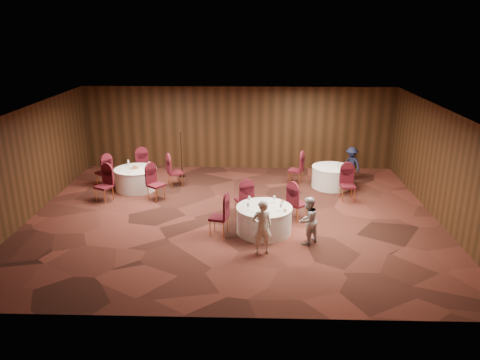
{
  "coord_description": "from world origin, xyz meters",
  "views": [
    {
      "loc": [
        0.59,
        -12.83,
        5.53
      ],
      "look_at": [
        0.2,
        0.2,
        1.1
      ],
      "focal_mm": 35.0,
      "sensor_mm": 36.0,
      "label": 1
    }
  ],
  "objects_px": {
    "table_left": "(136,179)",
    "mic_stand": "(182,164)",
    "table_right": "(332,177)",
    "woman_b": "(308,220)",
    "woman_a": "(262,227)",
    "man_c": "(351,164)",
    "table_main": "(264,219)"
  },
  "relations": [
    {
      "from": "table_left",
      "to": "mic_stand",
      "type": "height_order",
      "value": "mic_stand"
    },
    {
      "from": "table_right",
      "to": "mic_stand",
      "type": "distance_m",
      "value": 5.52
    },
    {
      "from": "table_left",
      "to": "man_c",
      "type": "height_order",
      "value": "man_c"
    },
    {
      "from": "table_main",
      "to": "mic_stand",
      "type": "relative_size",
      "value": 0.92
    },
    {
      "from": "table_main",
      "to": "woman_b",
      "type": "relative_size",
      "value": 1.19
    },
    {
      "from": "table_left",
      "to": "table_right",
      "type": "bearing_deg",
      "value": 3.62
    },
    {
      "from": "table_left",
      "to": "mic_stand",
      "type": "relative_size",
      "value": 0.87
    },
    {
      "from": "table_main",
      "to": "table_left",
      "type": "height_order",
      "value": "same"
    },
    {
      "from": "table_left",
      "to": "mic_stand",
      "type": "distance_m",
      "value": 2.0
    },
    {
      "from": "woman_a",
      "to": "table_main",
      "type": "bearing_deg",
      "value": -107.47
    },
    {
      "from": "woman_b",
      "to": "man_c",
      "type": "distance_m",
      "value": 5.69
    },
    {
      "from": "man_c",
      "to": "table_main",
      "type": "bearing_deg",
      "value": -72.35
    },
    {
      "from": "mic_stand",
      "to": "woman_b",
      "type": "distance_m",
      "value": 6.83
    },
    {
      "from": "table_main",
      "to": "mic_stand",
      "type": "bearing_deg",
      "value": 121.76
    },
    {
      "from": "table_main",
      "to": "woman_a",
      "type": "distance_m",
      "value": 1.3
    },
    {
      "from": "table_right",
      "to": "woman_b",
      "type": "relative_size",
      "value": 1.08
    },
    {
      "from": "mic_stand",
      "to": "woman_b",
      "type": "xyz_separation_m",
      "value": [
        4.1,
        -5.46,
        0.15
      ]
    },
    {
      "from": "table_main",
      "to": "mic_stand",
      "type": "xyz_separation_m",
      "value": [
        -2.99,
        4.82,
        0.12
      ]
    },
    {
      "from": "table_main",
      "to": "woman_b",
      "type": "bearing_deg",
      "value": -29.89
    },
    {
      "from": "table_main",
      "to": "table_right",
      "type": "height_order",
      "value": "same"
    },
    {
      "from": "mic_stand",
      "to": "table_right",
      "type": "bearing_deg",
      "value": -10.64
    },
    {
      "from": "table_left",
      "to": "man_c",
      "type": "bearing_deg",
      "value": 9.29
    },
    {
      "from": "mic_stand",
      "to": "woman_a",
      "type": "bearing_deg",
      "value": -64.46
    },
    {
      "from": "table_left",
      "to": "woman_a",
      "type": "height_order",
      "value": "woman_a"
    },
    {
      "from": "woman_b",
      "to": "table_left",
      "type": "bearing_deg",
      "value": -80.87
    },
    {
      "from": "mic_stand",
      "to": "man_c",
      "type": "xyz_separation_m",
      "value": [
        6.25,
        -0.2,
        0.12
      ]
    },
    {
      "from": "woman_a",
      "to": "table_left",
      "type": "bearing_deg",
      "value": -60.88
    },
    {
      "from": "woman_a",
      "to": "man_c",
      "type": "height_order",
      "value": "woman_a"
    },
    {
      "from": "table_right",
      "to": "woman_a",
      "type": "relative_size",
      "value": 0.97
    },
    {
      "from": "table_left",
      "to": "woman_a",
      "type": "xyz_separation_m",
      "value": [
        4.28,
        -4.63,
        0.34
      ]
    },
    {
      "from": "mic_stand",
      "to": "man_c",
      "type": "distance_m",
      "value": 6.26
    },
    {
      "from": "woman_a",
      "to": "man_c",
      "type": "xyz_separation_m",
      "value": [
        3.35,
        5.87,
        -0.1
      ]
    }
  ]
}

